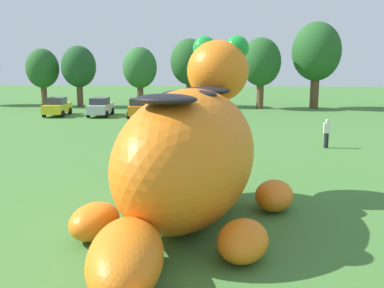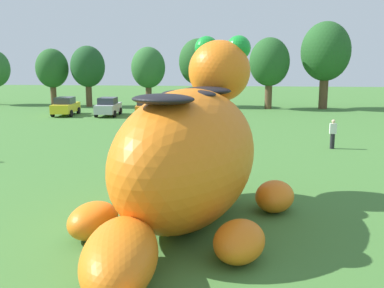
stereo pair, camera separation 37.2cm
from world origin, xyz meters
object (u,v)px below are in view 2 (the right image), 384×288
Objects in this scene: giant_inflatable_creature at (189,155)px; car_green at (186,108)px; spectator_by_cars at (187,112)px; spectator_mid_field at (333,134)px; car_orange at (146,107)px; car_silver at (108,107)px; car_yellow at (66,106)px.

car_green is (-3.26, 26.17, -1.31)m from giant_inflatable_creature.
car_green is 3.16m from spectator_by_cars.
spectator_mid_field is 1.00× the size of spectator_by_cars.
spectator_by_cars is at bearing 133.61° from spectator_mid_field.
car_silver is at bearing 173.75° from car_orange.
car_green is at bearing -3.24° from car_yellow.
car_orange is at bearing 140.62° from spectator_by_cars.
car_yellow is at bearing -178.75° from car_silver.
car_silver reaches higher than spectator_by_cars.
car_silver reaches higher than spectator_mid_field.
car_yellow is 2.47× the size of spectator_mid_field.
spectator_mid_field and spectator_by_cars have the same top height.
car_silver is 2.45× the size of spectator_mid_field.
car_orange is at bearing 174.81° from car_green.
car_orange and car_green have the same top height.
car_silver is at bearing 174.28° from car_green.
giant_inflatable_creature is 27.44m from car_orange.
car_green is 16.81m from spectator_mid_field.
car_yellow and car_orange have the same top height.
giant_inflatable_creature is 6.99× the size of spectator_by_cars.
giant_inflatable_creature reaches higher than spectator_mid_field.
giant_inflatable_creature is 2.78× the size of car_orange.
spectator_by_cars is (12.01, -3.77, -0.01)m from car_yellow.
car_green is at bearing -5.72° from car_silver.
car_silver and car_green have the same top height.
giant_inflatable_creature is 2.86× the size of car_silver.
giant_inflatable_creature is 26.41m from car_green.
car_silver is at bearing 111.62° from giant_inflatable_creature.
giant_inflatable_creature is 30.65m from car_yellow.
car_orange is at bearing 135.56° from spectator_mid_field.
spectator_mid_field is at bearing -32.75° from car_yellow.
car_silver is (4.12, 0.09, 0.00)m from car_yellow.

